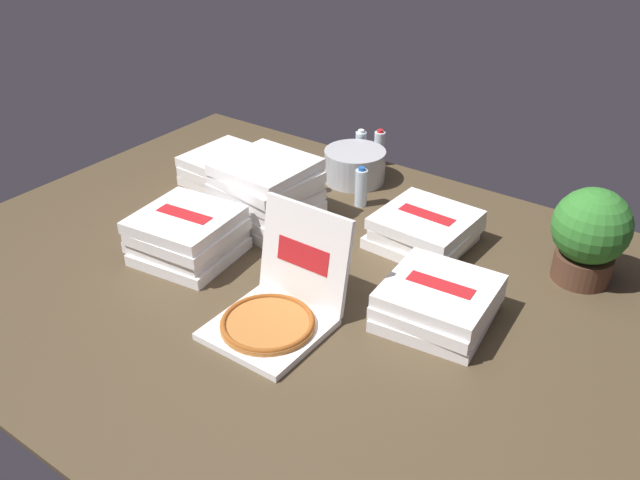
# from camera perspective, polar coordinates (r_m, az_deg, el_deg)

# --- Properties ---
(ground_plane) EXTENTS (3.20, 2.40, 0.02)m
(ground_plane) POSITION_cam_1_polar(r_m,az_deg,el_deg) (2.80, -1.85, -3.24)
(ground_plane) COLOR #4C3D28
(open_pizza_box) EXTENTS (0.39, 0.47, 0.41)m
(open_pizza_box) POSITION_cam_1_polar(r_m,az_deg,el_deg) (2.50, -3.54, -5.55)
(open_pizza_box) COLOR white
(open_pizza_box) RESTS_ON ground_plane
(pizza_stack_right_far) EXTENTS (0.44, 0.44, 0.30)m
(pizza_stack_right_far) POSITION_cam_1_polar(r_m,az_deg,el_deg) (3.13, -4.52, 4.09)
(pizza_stack_right_far) COLOR white
(pizza_stack_right_far) RESTS_ON ground_plane
(pizza_stack_left_mid) EXTENTS (0.43, 0.44, 0.15)m
(pizza_stack_left_mid) POSITION_cam_1_polar(r_m,az_deg,el_deg) (2.55, 9.96, -5.27)
(pizza_stack_left_mid) COLOR white
(pizza_stack_left_mid) RESTS_ON ground_plane
(pizza_stack_center_near) EXTENTS (0.42, 0.41, 0.15)m
(pizza_stack_center_near) POSITION_cam_1_polar(r_m,az_deg,el_deg) (3.01, 8.89, 0.88)
(pizza_stack_center_near) COLOR white
(pizza_stack_center_near) RESTS_ON ground_plane
(pizza_stack_left_far) EXTENTS (0.45, 0.44, 0.21)m
(pizza_stack_left_far) POSITION_cam_1_polar(r_m,az_deg,el_deg) (2.93, -11.20, 0.40)
(pizza_stack_left_far) COLOR white
(pizza_stack_left_far) RESTS_ON ground_plane
(pizza_stack_right_near) EXTENTS (0.41, 0.41, 0.15)m
(pizza_stack_right_near) POSITION_cam_1_polar(r_m,az_deg,el_deg) (3.57, -7.70, 6.06)
(pizza_stack_right_near) COLOR white
(pizza_stack_right_near) RESTS_ON ground_plane
(ice_bucket) EXTENTS (0.32, 0.32, 0.17)m
(ice_bucket) POSITION_cam_1_polar(r_m,az_deg,el_deg) (3.55, 2.97, 6.34)
(ice_bucket) COLOR #B7BABF
(ice_bucket) RESTS_ON ground_plane
(water_bottle_0) EXTENTS (0.06, 0.06, 0.20)m
(water_bottle_0) POSITION_cam_1_polar(r_m,az_deg,el_deg) (3.73, 3.47, 7.80)
(water_bottle_0) COLOR silver
(water_bottle_0) RESTS_ON ground_plane
(water_bottle_1) EXTENTS (0.06, 0.06, 0.20)m
(water_bottle_1) POSITION_cam_1_polar(r_m,az_deg,el_deg) (3.74, 5.06, 7.79)
(water_bottle_1) COLOR white
(water_bottle_1) RESTS_ON ground_plane
(water_bottle_2) EXTENTS (0.06, 0.06, 0.20)m
(water_bottle_2) POSITION_cam_1_polar(r_m,az_deg,el_deg) (3.40, -1.51, 5.43)
(water_bottle_2) COLOR white
(water_bottle_2) RESTS_ON ground_plane
(water_bottle_3) EXTENTS (0.06, 0.06, 0.20)m
(water_bottle_3) POSITION_cam_1_polar(r_m,az_deg,el_deg) (3.30, 3.51, 4.48)
(water_bottle_3) COLOR silver
(water_bottle_3) RESTS_ON ground_plane
(potted_plant) EXTENTS (0.31, 0.31, 0.40)m
(potted_plant) POSITION_cam_1_polar(r_m,az_deg,el_deg) (2.87, 21.96, 0.52)
(potted_plant) COLOR #513323
(potted_plant) RESTS_ON ground_plane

